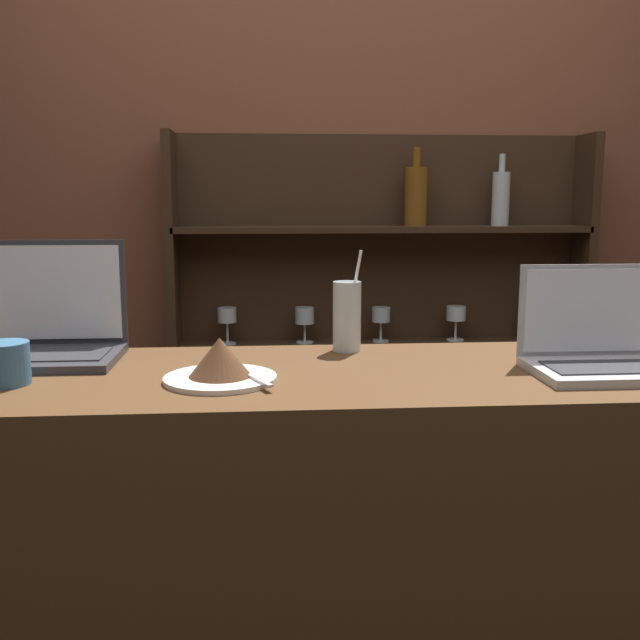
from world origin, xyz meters
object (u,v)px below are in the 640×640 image
object	(u,v)px
laptop_far	(606,349)
water_glass	(347,316)
cake_plate	(220,364)
coffee_cup	(5,363)
laptop_near	(52,333)

from	to	relation	value
laptop_far	water_glass	bearing A→B (deg)	154.52
cake_plate	coffee_cup	xyz separation A→B (m)	(-0.40, 0.01, 0.01)
water_glass	laptop_far	bearing A→B (deg)	-25.48
laptop_far	water_glass	distance (m)	0.55
coffee_cup	laptop_near	bearing A→B (deg)	83.93
laptop_near	water_glass	world-z (taller)	laptop_near
laptop_near	coffee_cup	bearing A→B (deg)	-96.07
laptop_near	cake_plate	world-z (taller)	laptop_near
coffee_cup	laptop_far	bearing A→B (deg)	0.73
laptop_far	cake_plate	world-z (taller)	laptop_far
laptop_near	coffee_cup	distance (m)	0.22
cake_plate	water_glass	size ratio (longest dim) A/B	0.93
cake_plate	water_glass	distance (m)	0.38
laptop_near	laptop_far	bearing A→B (deg)	-10.28
laptop_far	coffee_cup	xyz separation A→B (m)	(-1.16, -0.01, -0.01)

